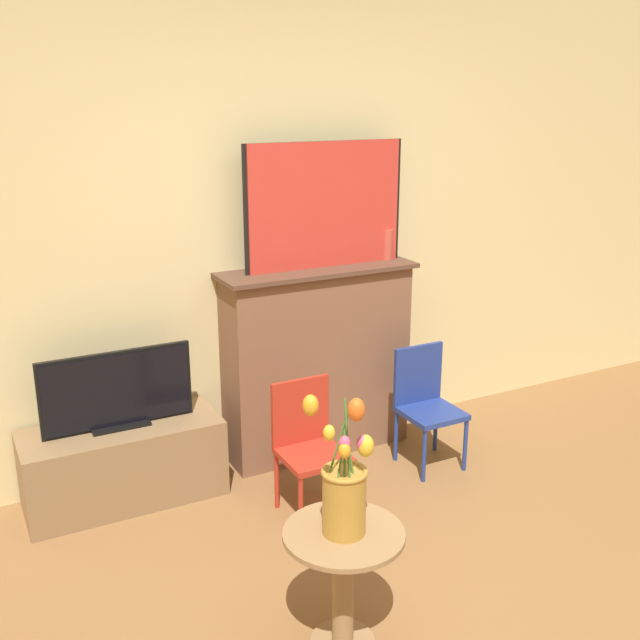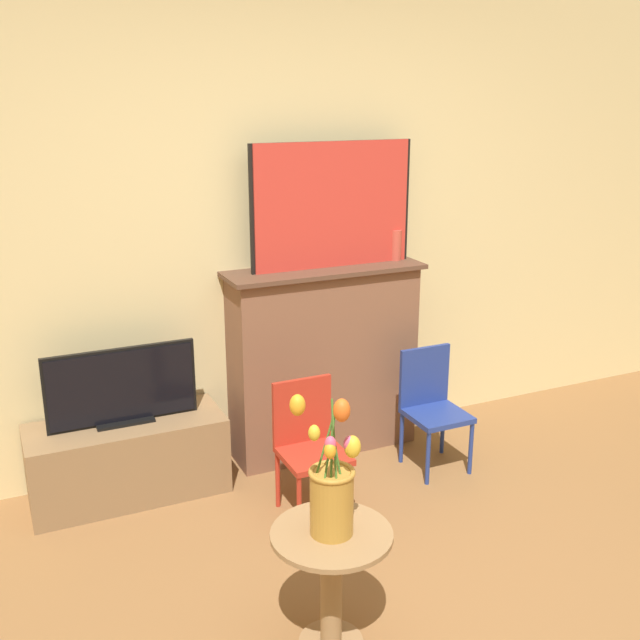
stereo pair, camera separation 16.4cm
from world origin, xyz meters
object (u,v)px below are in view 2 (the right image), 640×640
chair_red (309,440)px  vase_tulips (332,489)px  chair_blue (432,402)px  tv_monitor (122,387)px  painting (333,205)px

chair_red → vase_tulips: 1.05m
chair_red → chair_blue: same height
chair_blue → vase_tulips: size_ratio=1.20×
tv_monitor → vase_tulips: (0.48, -1.48, 0.07)m
vase_tulips → chair_blue: bearing=43.9°
tv_monitor → chair_blue: size_ratio=1.12×
tv_monitor → chair_blue: tv_monitor is taller
painting → chair_red: painting is taller
painting → tv_monitor: painting is taller
chair_red → chair_blue: (0.82, 0.15, 0.00)m
vase_tulips → painting: bearing=64.5°
tv_monitor → vase_tulips: bearing=-72.1°
chair_blue → vase_tulips: bearing=-136.1°
painting → vase_tulips: 1.88m
painting → tv_monitor: size_ratio=1.26×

